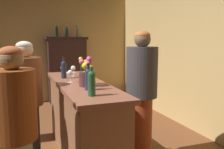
# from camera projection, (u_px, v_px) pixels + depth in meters

# --- Properties ---
(wall_back) EXTENTS (5.58, 0.12, 2.77)m
(wall_back) POSITION_uv_depth(u_px,v_px,m) (21.00, 47.00, 5.95)
(wall_back) COLOR tan
(wall_back) RESTS_ON ground
(wall_right) EXTENTS (0.12, 6.64, 2.77)m
(wall_right) POSITION_uv_depth(u_px,v_px,m) (212.00, 52.00, 3.85)
(wall_right) COLOR tan
(wall_right) RESTS_ON ground
(bar_counter) EXTENTS (0.60, 2.22, 1.03)m
(bar_counter) POSITION_uv_depth(u_px,v_px,m) (81.00, 120.00, 3.25)
(bar_counter) COLOR brown
(bar_counter) RESTS_ON ground
(display_cabinet) EXTENTS (1.00, 0.37, 1.63)m
(display_cabinet) POSITION_uv_depth(u_px,v_px,m) (67.00, 69.00, 6.14)
(display_cabinet) COLOR #2F1C1C
(display_cabinet) RESTS_ON ground
(wine_bottle_malbec) EXTENTS (0.08, 0.08, 0.29)m
(wine_bottle_malbec) POSITION_uv_depth(u_px,v_px,m) (88.00, 78.00, 2.68)
(wine_bottle_malbec) COLOR #242A3E
(wine_bottle_malbec) RESTS_ON bar_counter
(wine_bottle_merlot) EXTENTS (0.08, 0.08, 0.30)m
(wine_bottle_merlot) POSITION_uv_depth(u_px,v_px,m) (92.00, 82.00, 2.40)
(wine_bottle_merlot) COLOR #244D2D
(wine_bottle_merlot) RESTS_ON bar_counter
(wine_bottle_syrah) EXTENTS (0.08, 0.08, 0.31)m
(wine_bottle_syrah) POSITION_uv_depth(u_px,v_px,m) (64.00, 69.00, 3.49)
(wine_bottle_syrah) COLOR #1E2539
(wine_bottle_syrah) RESTS_ON bar_counter
(wine_bottle_pinot) EXTENTS (0.07, 0.07, 0.31)m
(wine_bottle_pinot) POSITION_uv_depth(u_px,v_px,m) (90.00, 73.00, 3.03)
(wine_bottle_pinot) COLOR #4D3317
(wine_bottle_pinot) RESTS_ON bar_counter
(wine_glass_front) EXTENTS (0.08, 0.08, 0.15)m
(wine_glass_front) POSITION_uv_depth(u_px,v_px,m) (85.00, 74.00, 3.17)
(wine_glass_front) COLOR white
(wine_glass_front) RESTS_ON bar_counter
(wine_glass_mid) EXTENTS (0.07, 0.07, 0.16)m
(wine_glass_mid) POSITION_uv_depth(u_px,v_px,m) (73.00, 69.00, 3.68)
(wine_glass_mid) COLOR white
(wine_glass_mid) RESTS_ON bar_counter
(wine_glass_rear) EXTENTS (0.07, 0.07, 0.14)m
(wine_glass_rear) POSITION_uv_depth(u_px,v_px,m) (63.00, 68.00, 3.89)
(wine_glass_rear) COLOR white
(wine_glass_rear) RESTS_ON bar_counter
(wine_glass_spare) EXTENTS (0.07, 0.07, 0.16)m
(wine_glass_spare) POSITION_uv_depth(u_px,v_px,m) (70.00, 73.00, 3.15)
(wine_glass_spare) COLOR white
(wine_glass_spare) RESTS_ON bar_counter
(flower_arrangement) EXTENTS (0.16, 0.17, 0.35)m
(flower_arrangement) POSITION_uv_depth(u_px,v_px,m) (85.00, 72.00, 2.88)
(flower_arrangement) COLOR #482A2B
(flower_arrangement) RESTS_ON bar_counter
(cheese_plate) EXTENTS (0.16, 0.16, 0.01)m
(cheese_plate) POSITION_uv_depth(u_px,v_px,m) (71.00, 73.00, 4.07)
(cheese_plate) COLOR white
(cheese_plate) RESTS_ON bar_counter
(display_bottle_left) EXTENTS (0.07, 0.07, 0.30)m
(display_bottle_left) POSITION_uv_depth(u_px,v_px,m) (57.00, 31.00, 5.93)
(display_bottle_left) COLOR black
(display_bottle_left) RESTS_ON display_cabinet
(display_bottle_midleft) EXTENTS (0.08, 0.08, 0.29)m
(display_bottle_midleft) POSITION_uv_depth(u_px,v_px,m) (67.00, 32.00, 6.02)
(display_bottle_midleft) COLOR black
(display_bottle_midleft) RESTS_ON display_cabinet
(display_bottle_center) EXTENTS (0.07, 0.07, 0.28)m
(display_bottle_center) POSITION_uv_depth(u_px,v_px,m) (76.00, 32.00, 6.10)
(display_bottle_center) COLOR #42301F
(display_bottle_center) RESTS_ON display_cabinet
(patron_tall) EXTENTS (0.38, 0.38, 1.56)m
(patron_tall) POSITION_uv_depth(u_px,v_px,m) (27.00, 101.00, 2.93)
(patron_tall) COLOR #2A2A28
(patron_tall) RESTS_ON ground
(patron_in_grey) EXTENTS (0.36, 0.36, 1.53)m
(patron_in_grey) POSITION_uv_depth(u_px,v_px,m) (15.00, 131.00, 2.00)
(patron_in_grey) COLOR gray
(patron_in_grey) RESTS_ON ground
(bartender) EXTENTS (0.39, 0.39, 1.68)m
(bartender) POSITION_uv_depth(u_px,v_px,m) (142.00, 93.00, 3.07)
(bartender) COLOR maroon
(bartender) RESTS_ON ground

